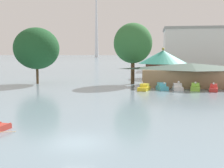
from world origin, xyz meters
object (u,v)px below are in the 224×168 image
(pedal_boat_cyan, at_px, (162,87))
(shoreline_tree_mid, at_px, (133,43))
(green_roof_pavilion, at_px, (163,62))
(pedal_boat_yellow, at_px, (144,88))
(shoreline_tree_tall_left, at_px, (37,48))
(background_building_block, at_px, (217,49))
(pedal_boat_lime, at_px, (195,87))
(pedal_boat_red, at_px, (214,88))
(distant_broadcast_tower, at_px, (96,8))
(pedal_boat_white, at_px, (178,87))
(boathouse, at_px, (191,74))

(pedal_boat_cyan, bearing_deg, shoreline_tree_mid, -166.37)
(green_roof_pavilion, bearing_deg, pedal_boat_cyan, -92.57)
(pedal_boat_yellow, height_order, shoreline_tree_mid, shoreline_tree_mid)
(shoreline_tree_tall_left, xyz_separation_m, background_building_block, (48.18, 55.49, 0.73))
(pedal_boat_yellow, relative_size, pedal_boat_lime, 1.20)
(shoreline_tree_tall_left, height_order, shoreline_tree_mid, shoreline_tree_mid)
(pedal_boat_cyan, relative_size, shoreline_tree_tall_left, 0.24)
(pedal_boat_cyan, bearing_deg, pedal_boat_red, 67.06)
(green_roof_pavilion, xyz_separation_m, distant_broadcast_tower, (-87.60, 353.08, 71.02))
(pedal_boat_cyan, relative_size, background_building_block, 0.07)
(shoreline_tree_tall_left, height_order, distant_broadcast_tower, distant_broadcast_tower)
(pedal_boat_lime, xyz_separation_m, background_building_block, (17.22, 61.64, 7.51))
(pedal_boat_yellow, relative_size, distant_broadcast_tower, 0.02)
(pedal_boat_cyan, distance_m, shoreline_tree_mid, 13.09)
(pedal_boat_white, distance_m, shoreline_tree_tall_left, 29.42)
(pedal_boat_cyan, relative_size, green_roof_pavilion, 0.23)
(pedal_boat_yellow, distance_m, pedal_boat_cyan, 3.22)
(green_roof_pavilion, bearing_deg, shoreline_tree_mid, -117.05)
(shoreline_tree_mid, bearing_deg, background_building_block, 61.64)
(background_building_block, bearing_deg, pedal_boat_yellow, -112.45)
(pedal_boat_yellow, bearing_deg, pedal_boat_lime, 111.54)
(pedal_boat_yellow, distance_m, pedal_boat_lime, 8.73)
(pedal_boat_lime, bearing_deg, pedal_boat_red, 88.91)
(pedal_boat_lime, bearing_deg, boathouse, -170.43)
(pedal_boat_red, xyz_separation_m, shoreline_tree_tall_left, (-33.83, 6.70, 6.81))
(boathouse, relative_size, background_building_block, 0.49)
(shoreline_tree_tall_left, bearing_deg, pedal_boat_yellow, -17.87)
(pedal_boat_cyan, xyz_separation_m, pedal_boat_red, (8.49, -0.55, -0.01))
(pedal_boat_lime, relative_size, green_roof_pavilion, 0.22)
(pedal_boat_yellow, distance_m, distant_broadcast_tower, 392.33)
(pedal_boat_yellow, bearing_deg, distant_broadcast_tower, -152.75)
(pedal_boat_white, xyz_separation_m, pedal_boat_lime, (2.92, -0.42, 0.06))
(pedal_boat_white, bearing_deg, boathouse, 148.61)
(pedal_boat_red, relative_size, background_building_block, 0.07)
(pedal_boat_cyan, xyz_separation_m, pedal_boat_white, (2.70, 0.42, -0.04))
(boathouse, bearing_deg, green_roof_pavilion, 106.18)
(pedal_boat_red, xyz_separation_m, green_roof_pavilion, (-7.51, 22.41, 3.66))
(pedal_boat_cyan, distance_m, pedal_boat_white, 2.73)
(boathouse, relative_size, green_roof_pavilion, 1.61)
(boathouse, relative_size, shoreline_tree_mid, 1.58)
(pedal_boat_yellow, bearing_deg, shoreline_tree_tall_left, -93.14)
(pedal_boat_white, distance_m, distant_broadcast_tower, 392.20)
(boathouse, xyz_separation_m, distant_broadcast_tower, (-92.27, 369.16, 72.83))
(pedal_boat_yellow, xyz_separation_m, boathouse, (8.70, 6.82, 1.89))
(pedal_boat_white, height_order, background_building_block, background_building_block)
(pedal_boat_white, relative_size, shoreline_tree_tall_left, 0.23)
(shoreline_tree_mid, bearing_deg, distant_broadcast_tower, 102.46)
(background_building_block, bearing_deg, shoreline_tree_tall_left, -130.96)
(shoreline_tree_mid, bearing_deg, shoreline_tree_tall_left, -172.33)
(pedal_boat_yellow, distance_m, green_roof_pavilion, 23.54)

